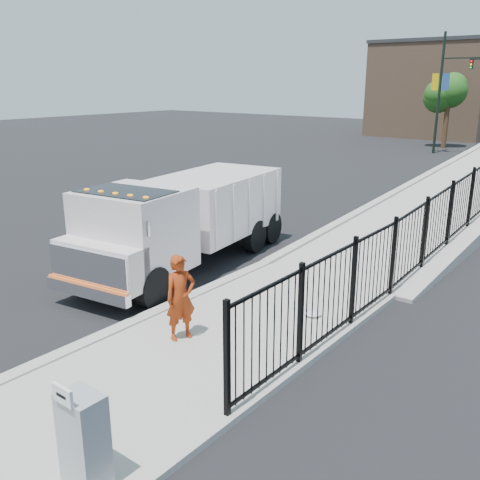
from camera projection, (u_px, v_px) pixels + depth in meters
The scene contains 12 objects.
ground at pixel (159, 315), 11.60m from camera, with size 120.00×120.00×0.00m, color black.
sidewalk at pixel (152, 382), 8.93m from camera, with size 3.55×12.00×0.12m, color #9E998E.
curb at pixel (82, 347), 10.07m from camera, with size 0.30×12.00×0.16m, color #ADAAA3.
ramp at pixel (473, 202), 22.41m from camera, with size 3.95×24.00×1.70m, color #9E998E.
truck at pixel (181, 217), 14.18m from camera, with size 3.34×7.59×2.51m.
worker at pixel (181, 298), 10.10m from camera, with size 0.61×0.40×1.67m, color maroon.
utility_cabinet at pixel (84, 441), 6.41m from camera, with size 0.55×0.40×1.25m, color gray.
arrow_sign at pixel (62, 395), 6.04m from camera, with size 0.35×0.04×0.22m, color white.
debris at pixel (313, 313), 11.30m from camera, with size 0.36×0.36×0.09m, color silver.
light_pole_0 at pixel (444, 89), 36.00m from camera, with size 3.77×0.22×8.00m.
tree_0 at pixel (449, 94), 39.24m from camera, with size 2.52×2.52×5.26m.
building at pixel (439, 91), 48.96m from camera, with size 10.00×10.00×8.00m, color #8C664C.
Camera 1 is at (7.94, -7.30, 4.89)m, focal length 40.00 mm.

